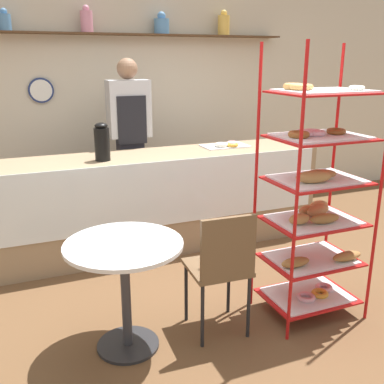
{
  "coord_description": "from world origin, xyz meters",
  "views": [
    {
      "loc": [
        -1.27,
        -2.63,
        1.79
      ],
      "look_at": [
        0.0,
        0.46,
        0.78
      ],
      "focal_mm": 42.0,
      "sensor_mm": 36.0,
      "label": 1
    }
  ],
  "objects_px": {
    "person_worker": "(130,140)",
    "cafe_table": "(125,270)",
    "donut_tray_counter": "(227,145)",
    "pastry_rack": "(315,198)",
    "cafe_chair": "(222,262)",
    "coffee_carafe": "(102,142)"
  },
  "relations": [
    {
      "from": "person_worker",
      "to": "cafe_table",
      "type": "xyz_separation_m",
      "value": [
        -0.57,
        -1.96,
        -0.44
      ]
    },
    {
      "from": "donut_tray_counter",
      "to": "cafe_table",
      "type": "bearing_deg",
      "value": -133.48
    },
    {
      "from": "pastry_rack",
      "to": "donut_tray_counter",
      "type": "bearing_deg",
      "value": 85.02
    },
    {
      "from": "person_worker",
      "to": "cafe_chair",
      "type": "relative_size",
      "value": 2.05
    },
    {
      "from": "cafe_table",
      "to": "coffee_carafe",
      "type": "distance_m",
      "value": 1.5
    },
    {
      "from": "cafe_chair",
      "to": "pastry_rack",
      "type": "bearing_deg",
      "value": -174.77
    },
    {
      "from": "pastry_rack",
      "to": "cafe_chair",
      "type": "distance_m",
      "value": 0.79
    },
    {
      "from": "cafe_table",
      "to": "coffee_carafe",
      "type": "bearing_deg",
      "value": 82.86
    },
    {
      "from": "pastry_rack",
      "to": "cafe_chair",
      "type": "relative_size",
      "value": 2.16
    },
    {
      "from": "cafe_table",
      "to": "cafe_chair",
      "type": "height_order",
      "value": "cafe_chair"
    },
    {
      "from": "cafe_table",
      "to": "coffee_carafe",
      "type": "height_order",
      "value": "coffee_carafe"
    },
    {
      "from": "person_worker",
      "to": "cafe_table",
      "type": "distance_m",
      "value": 2.09
    },
    {
      "from": "cafe_chair",
      "to": "coffee_carafe",
      "type": "bearing_deg",
      "value": -71.0
    },
    {
      "from": "person_worker",
      "to": "coffee_carafe",
      "type": "height_order",
      "value": "person_worker"
    },
    {
      "from": "person_worker",
      "to": "coffee_carafe",
      "type": "bearing_deg",
      "value": -124.87
    },
    {
      "from": "pastry_rack",
      "to": "coffee_carafe",
      "type": "bearing_deg",
      "value": 127.63
    },
    {
      "from": "pastry_rack",
      "to": "person_worker",
      "type": "xyz_separation_m",
      "value": [
        -0.75,
        2.05,
        0.11
      ]
    },
    {
      "from": "coffee_carafe",
      "to": "cafe_table",
      "type": "bearing_deg",
      "value": -97.14
    },
    {
      "from": "pastry_rack",
      "to": "donut_tray_counter",
      "type": "relative_size",
      "value": 4.08
    },
    {
      "from": "pastry_rack",
      "to": "coffee_carafe",
      "type": "distance_m",
      "value": 1.88
    },
    {
      "from": "pastry_rack",
      "to": "cafe_table",
      "type": "distance_m",
      "value": 1.36
    },
    {
      "from": "cafe_chair",
      "to": "coffee_carafe",
      "type": "relative_size",
      "value": 2.62
    }
  ]
}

